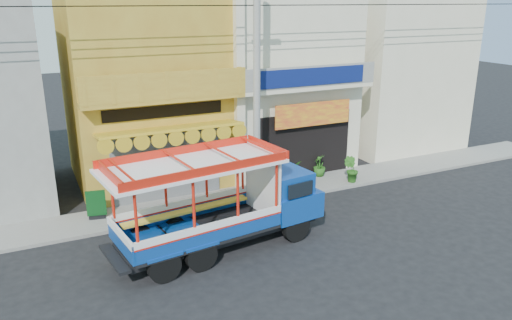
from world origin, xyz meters
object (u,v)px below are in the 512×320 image
at_px(green_sign, 96,207).
at_px(potted_plant_a, 290,173).
at_px(utility_pole, 260,72).
at_px(potted_plant_b, 351,169).
at_px(songthaew_truck, 233,199).
at_px(potted_plant_c, 319,165).

xyz_separation_m(green_sign, potted_plant_a, (7.79, 0.05, 0.07)).
height_order(utility_pole, potted_plant_b, utility_pole).
bearing_deg(green_sign, potted_plant_b, -4.40).
bearing_deg(potted_plant_b, utility_pole, 53.33).
height_order(utility_pole, potted_plant_a, utility_pole).
height_order(songthaew_truck, green_sign, songthaew_truck).
bearing_deg(utility_pole, potted_plant_b, 1.65).
bearing_deg(green_sign, utility_pole, -8.74).
bearing_deg(potted_plant_a, potted_plant_c, -16.31).
height_order(utility_pole, songthaew_truck, utility_pole).
bearing_deg(songthaew_truck, potted_plant_b, 23.57).
distance_m(songthaew_truck, potted_plant_c, 7.15).
height_order(potted_plant_b, potted_plant_c, potted_plant_b).
height_order(green_sign, potted_plant_a, green_sign).
distance_m(green_sign, potted_plant_c, 9.49).
xyz_separation_m(utility_pole, potted_plant_b, (4.32, 0.12, -4.37)).
relative_size(green_sign, potted_plant_c, 1.07).
bearing_deg(utility_pole, songthaew_truck, -129.65).
bearing_deg(green_sign, songthaew_truck, -44.99).
height_order(green_sign, potted_plant_c, green_sign).
bearing_deg(green_sign, potted_plant_c, 2.45).
height_order(potted_plant_a, potted_plant_c, potted_plant_a).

